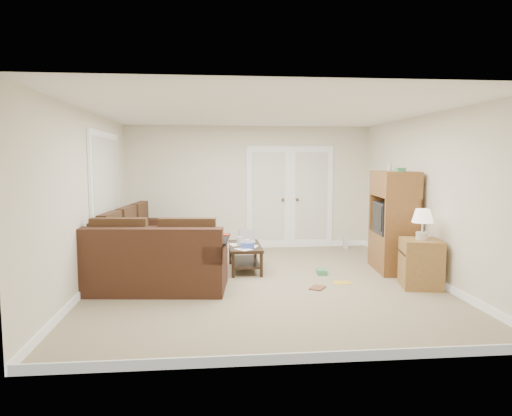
{
  "coord_description": "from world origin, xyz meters",
  "views": [
    {
      "loc": [
        -0.75,
        -6.59,
        1.81
      ],
      "look_at": [
        -0.1,
        0.13,
        1.1
      ],
      "focal_mm": 32.0,
      "sensor_mm": 36.0,
      "label": 1
    }
  ],
  "objects": [
    {
      "name": "floor",
      "position": [
        0.0,
        0.0,
        0.0
      ],
      "size": [
        5.5,
        5.5,
        0.0
      ],
      "primitive_type": "plane",
      "color": "gray",
      "rests_on": "ground"
    },
    {
      "name": "ceiling",
      "position": [
        0.0,
        0.0,
        2.5
      ],
      "size": [
        5.0,
        5.5,
        0.02
      ],
      "primitive_type": "cube",
      "color": "white",
      "rests_on": "wall_back"
    },
    {
      "name": "wall_left",
      "position": [
        -2.5,
        0.0,
        1.25
      ],
      "size": [
        0.02,
        5.5,
        2.5
      ],
      "primitive_type": "cube",
      "color": "#EEE7CE",
      "rests_on": "floor"
    },
    {
      "name": "wall_right",
      "position": [
        2.5,
        0.0,
        1.25
      ],
      "size": [
        0.02,
        5.5,
        2.5
      ],
      "primitive_type": "cube",
      "color": "#EEE7CE",
      "rests_on": "floor"
    },
    {
      "name": "wall_back",
      "position": [
        0.0,
        2.75,
        1.25
      ],
      "size": [
        5.0,
        0.02,
        2.5
      ],
      "primitive_type": "cube",
      "color": "#EEE7CE",
      "rests_on": "floor"
    },
    {
      "name": "wall_front",
      "position": [
        0.0,
        -2.75,
        1.25
      ],
      "size": [
        5.0,
        0.02,
        2.5
      ],
      "primitive_type": "cube",
      "color": "#EEE7CE",
      "rests_on": "floor"
    },
    {
      "name": "baseboards",
      "position": [
        0.0,
        0.0,
        0.05
      ],
      "size": [
        5.0,
        5.5,
        0.1
      ],
      "primitive_type": null,
      "color": "white",
      "rests_on": "floor"
    },
    {
      "name": "french_doors",
      "position": [
        0.85,
        2.71,
        1.04
      ],
      "size": [
        1.8,
        0.05,
        2.13
      ],
      "color": "white",
      "rests_on": "floor"
    },
    {
      "name": "window_left",
      "position": [
        -2.46,
        1.0,
        1.55
      ],
      "size": [
        0.05,
        1.92,
        1.42
      ],
      "color": "white",
      "rests_on": "wall_left"
    },
    {
      "name": "sectional_sofa",
      "position": [
        -1.76,
        0.51,
        0.36
      ],
      "size": [
        2.09,
        3.18,
        0.93
      ],
      "rotation": [
        0.0,
        0.0,
        -0.11
      ],
      "color": "#402518",
      "rests_on": "floor"
    },
    {
      "name": "coffee_table",
      "position": [
        -0.22,
        0.79,
        0.23
      ],
      "size": [
        0.51,
        1.03,
        0.7
      ],
      "rotation": [
        0.0,
        0.0,
        0.0
      ],
      "color": "black",
      "rests_on": "floor"
    },
    {
      "name": "tv_armoire",
      "position": [
        2.2,
        0.55,
        0.82
      ],
      "size": [
        0.65,
        1.07,
        1.75
      ],
      "rotation": [
        0.0,
        0.0,
        -0.1
      ],
      "color": "brown",
      "rests_on": "floor"
    },
    {
      "name": "side_cabinet",
      "position": [
        2.2,
        -0.47,
        0.41
      ],
      "size": [
        0.63,
        0.63,
        1.13
      ],
      "rotation": [
        0.0,
        0.0,
        -0.2
      ],
      "color": "olive",
      "rests_on": "floor"
    },
    {
      "name": "space_heater",
      "position": [
        1.98,
        2.45,
        0.14
      ],
      "size": [
        0.13,
        0.12,
        0.27
      ],
      "primitive_type": "cube",
      "rotation": [
        0.0,
        0.0,
        -0.28
      ],
      "color": "silver",
      "rests_on": "floor"
    },
    {
      "name": "floor_magazine",
      "position": [
        1.16,
        -0.14,
        0.0
      ],
      "size": [
        0.26,
        0.21,
        0.01
      ],
      "primitive_type": "cube",
      "rotation": [
        0.0,
        0.0,
        0.01
      ],
      "color": "yellow",
      "rests_on": "floor"
    },
    {
      "name": "floor_greenbox",
      "position": [
        0.97,
        0.38,
        0.04
      ],
      "size": [
        0.17,
        0.21,
        0.08
      ],
      "primitive_type": "cube",
      "rotation": [
        0.0,
        0.0,
        -0.09
      ],
      "color": "#42915C",
      "rests_on": "floor"
    },
    {
      "name": "floor_book",
      "position": [
        0.64,
        -0.35,
        0.01
      ],
      "size": [
        0.28,
        0.3,
        0.02
      ],
      "primitive_type": "imported",
      "rotation": [
        0.0,
        0.0,
        -0.56
      ],
      "color": "brown",
      "rests_on": "floor"
    }
  ]
}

